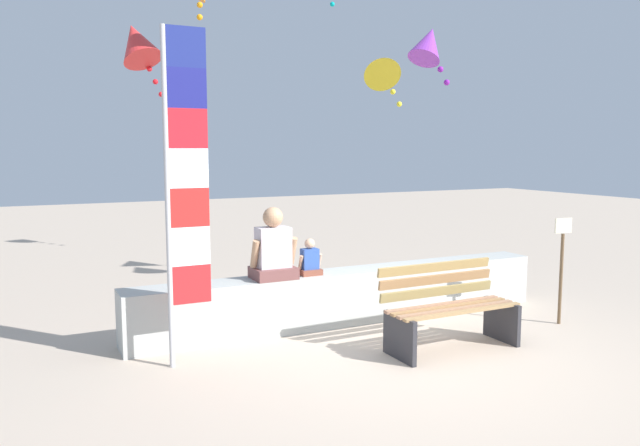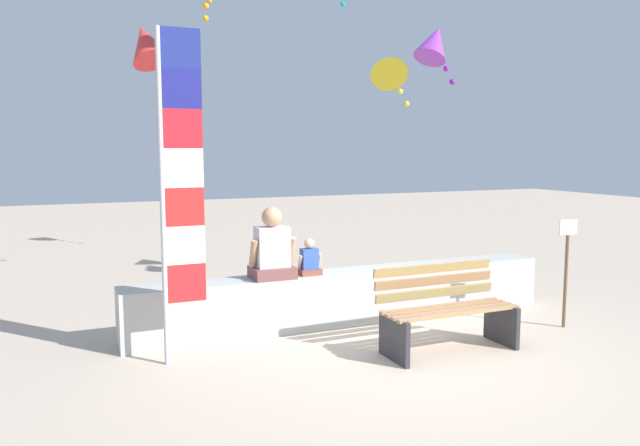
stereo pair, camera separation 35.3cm
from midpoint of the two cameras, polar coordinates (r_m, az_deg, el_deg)
The scene contains 10 objects.
ground_plane at distance 6.55m, azimuth 9.53°, elevation -12.01°, with size 40.00×40.00×0.00m, color #C2AD98.
seawall_ledge at distance 7.58m, azimuth 4.01°, elevation -6.79°, with size 5.39×0.46×0.64m, color #B2B5B0.
park_bench at distance 6.70m, azimuth 13.07°, elevation -8.01°, with size 1.47×0.62×0.88m.
person_adult at distance 7.02m, azimuth -3.02°, elevation -2.56°, with size 0.53×0.39×0.82m.
person_child at distance 7.22m, azimuth 0.41°, elevation -3.50°, with size 0.28×0.21×0.43m.
flag_banner at distance 6.04m, azimuth -11.50°, elevation 4.01°, with size 0.43×0.05×3.24m.
kite_yellow at distance 9.40m, azimuth 7.36°, elevation 14.15°, with size 0.75×0.83×0.93m.
kite_red at distance 9.78m, azimuth -14.71°, elevation 15.72°, with size 0.85×0.95×1.16m.
kite_purple at distance 8.82m, azimuth 11.71°, elevation 16.00°, with size 0.74×0.65×0.90m.
sign_post at distance 7.88m, azimuth 23.04°, elevation -3.50°, with size 0.24×0.04×1.29m.
Camera 2 is at (-3.24, -5.26, 2.12)m, focal length 34.59 mm.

